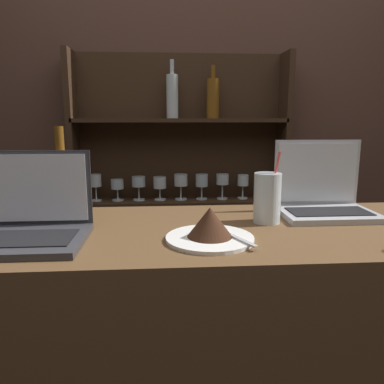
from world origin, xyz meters
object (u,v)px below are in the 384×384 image
Objects in this scene: water_glass at (267,198)px; wine_bottle_amber at (62,182)px; cake_plate at (210,228)px; laptop_near at (25,222)px; laptop_far at (323,197)px.

water_glass is 0.64m from wine_bottle_amber.
laptop_near is at bearing 175.02° from cake_plate.
water_glass is at bearing -156.76° from laptop_far.
cake_plate is at bearing -148.43° from laptop_far.
wine_bottle_amber is (-0.63, 0.12, 0.03)m from water_glass.
cake_plate is at bearing -140.63° from water_glass.
laptop_near is at bearing -166.79° from laptop_far.
wine_bottle_amber is (0.04, 0.24, 0.06)m from laptop_near.
cake_plate is 0.80× the size of wine_bottle_amber.
cake_plate is 0.52m from wine_bottle_amber.
laptop_far is at bearing 13.21° from laptop_near.
laptop_far is 0.47m from cake_plate.
cake_plate is at bearing -32.38° from wine_bottle_amber.
cake_plate is 1.07× the size of water_glass.
wine_bottle_amber reaches higher than laptop_far.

